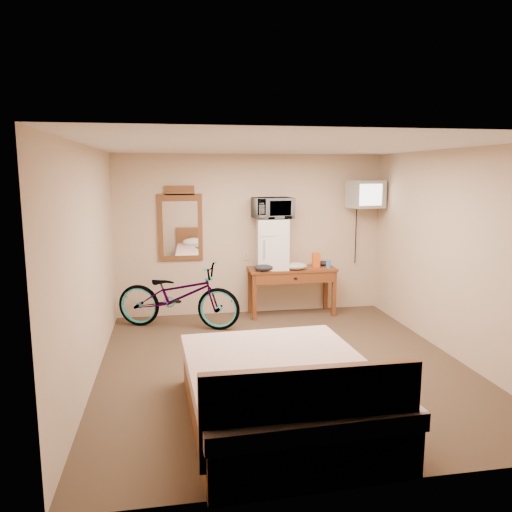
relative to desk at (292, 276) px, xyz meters
name	(u,v)px	position (x,y,z in m)	size (l,w,h in m)	color
room	(284,260)	(-0.60, -2.00, 0.62)	(4.60, 4.64, 2.50)	#483224
desk	(292,276)	(0.00, 0.00, 0.00)	(1.35, 0.52, 0.75)	brown
mini_fridge	(272,244)	(-0.31, 0.04, 0.51)	(0.51, 0.50, 0.77)	white
microwave	(273,208)	(-0.31, 0.04, 1.05)	(0.58, 0.40, 0.32)	white
snack_bag	(316,260)	(0.39, 0.02, 0.23)	(0.11, 0.07, 0.23)	#EB5B14
blue_cup	(328,264)	(0.56, -0.06, 0.18)	(0.07, 0.07, 0.12)	#3C83CF
cloth_cream	(296,266)	(0.03, -0.12, 0.17)	(0.36, 0.27, 0.11)	beige
cloth_dark_a	(264,268)	(-0.48, -0.15, 0.17)	(0.29, 0.22, 0.11)	black
cloth_dark_b	(323,263)	(0.53, 0.13, 0.16)	(0.18, 0.14, 0.08)	black
crt_television	(366,194)	(1.17, 0.02, 1.25)	(0.57, 0.63, 0.43)	black
wall_mirror	(180,225)	(-1.70, 0.27, 0.80)	(0.67, 0.04, 1.14)	brown
bicycle	(178,296)	(-1.77, -0.34, -0.16)	(0.63, 1.81, 0.95)	black
bed	(283,394)	(-0.92, -3.37, -0.34)	(1.72, 2.22, 0.90)	brown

